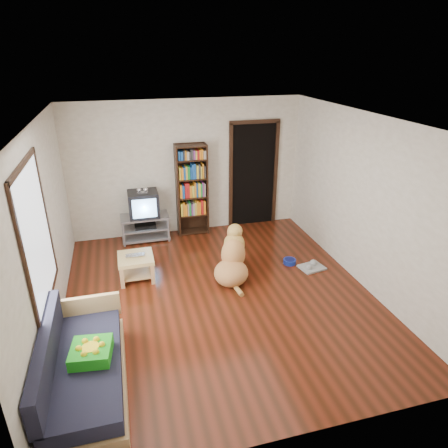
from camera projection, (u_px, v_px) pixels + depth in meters
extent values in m
plane|color=#561D0E|center=(220.00, 296.00, 6.03)|extent=(5.00, 5.00, 0.00)
plane|color=white|center=(219.00, 120.00, 4.98)|extent=(5.00, 5.00, 0.00)
plane|color=silver|center=(187.00, 168.00, 7.71)|extent=(4.50, 0.00, 4.50)
plane|color=silver|center=(294.00, 329.00, 3.29)|extent=(4.50, 0.00, 4.50)
plane|color=silver|center=(45.00, 234.00, 4.97)|extent=(0.00, 5.00, 5.00)
plane|color=silver|center=(363.00, 201.00, 6.04)|extent=(0.00, 5.00, 5.00)
cube|color=green|center=(91.00, 352.00, 4.21)|extent=(0.46, 0.46, 0.14)
imported|color=#BBBBC0|center=(135.00, 257.00, 6.30)|extent=(0.31, 0.20, 0.02)
cylinder|color=navy|center=(290.00, 261.00, 6.91)|extent=(0.22, 0.22, 0.08)
cube|color=#9B9B9B|center=(312.00, 267.00, 6.77)|extent=(0.45, 0.39, 0.03)
cube|color=white|center=(37.00, 236.00, 4.45)|extent=(0.02, 1.30, 1.60)
cube|color=black|center=(22.00, 165.00, 4.12)|extent=(0.03, 1.42, 0.06)
cube|color=black|center=(50.00, 298.00, 4.78)|extent=(0.03, 1.42, 0.06)
cube|color=black|center=(26.00, 267.00, 3.83)|extent=(0.03, 0.06, 1.70)
cube|color=black|center=(46.00, 213.00, 5.07)|extent=(0.03, 0.06, 1.70)
cube|color=black|center=(253.00, 176.00, 8.12)|extent=(0.90, 0.02, 2.10)
cube|color=black|center=(231.00, 178.00, 7.99)|extent=(0.07, 0.05, 2.14)
cube|color=black|center=(275.00, 174.00, 8.22)|extent=(0.07, 0.05, 2.14)
cube|color=black|center=(255.00, 122.00, 7.67)|extent=(1.03, 0.05, 0.07)
cube|color=#99999E|center=(145.00, 217.00, 7.61)|extent=(0.90, 0.45, 0.04)
cube|color=#99999E|center=(146.00, 228.00, 7.70)|extent=(0.86, 0.42, 0.03)
cube|color=#99999E|center=(146.00, 237.00, 7.78)|extent=(0.90, 0.45, 0.04)
cylinder|color=#99999E|center=(124.00, 234.00, 7.43)|extent=(0.04, 0.04, 0.50)
cylinder|color=#99999E|center=(169.00, 229.00, 7.63)|extent=(0.04, 0.04, 0.50)
cylinder|color=#99999E|center=(123.00, 226.00, 7.78)|extent=(0.04, 0.04, 0.50)
cylinder|color=#99999E|center=(166.00, 221.00, 7.98)|extent=(0.04, 0.04, 0.50)
cube|color=black|center=(145.00, 225.00, 7.68)|extent=(0.40, 0.30, 0.07)
cube|color=black|center=(143.00, 204.00, 7.50)|extent=(0.55, 0.48, 0.48)
cube|color=black|center=(143.00, 200.00, 7.68)|extent=(0.40, 0.14, 0.36)
cube|color=#8CBFF2|center=(145.00, 209.00, 7.29)|extent=(0.44, 0.02, 0.36)
cube|color=silver|center=(143.00, 192.00, 7.36)|extent=(0.20, 0.07, 0.02)
sphere|color=silver|center=(139.00, 190.00, 7.33)|extent=(0.09, 0.09, 0.09)
sphere|color=silver|center=(146.00, 190.00, 7.36)|extent=(0.09, 0.09, 0.09)
cube|color=black|center=(177.00, 191.00, 7.68)|extent=(0.03, 0.30, 1.80)
cube|color=black|center=(206.00, 189.00, 7.81)|extent=(0.03, 0.30, 1.80)
cube|color=black|center=(191.00, 188.00, 7.87)|extent=(0.60, 0.02, 1.80)
cube|color=black|center=(193.00, 231.00, 8.10)|extent=(0.56, 0.28, 0.02)
cube|color=black|center=(193.00, 214.00, 7.95)|extent=(0.56, 0.28, 0.03)
cube|color=black|center=(192.00, 196.00, 7.80)|extent=(0.56, 0.28, 0.02)
cube|color=black|center=(192.00, 178.00, 7.65)|extent=(0.56, 0.28, 0.02)
cube|color=black|center=(191.00, 159.00, 7.50)|extent=(0.56, 0.28, 0.02)
cube|color=black|center=(190.00, 146.00, 7.39)|extent=(0.56, 0.28, 0.02)
cube|color=tan|center=(88.00, 383.00, 4.31)|extent=(0.80, 1.80, 0.22)
cube|color=#1E1E2D|center=(85.00, 367.00, 4.23)|extent=(0.74, 1.74, 0.18)
cube|color=#1E1E2D|center=(46.00, 353.00, 4.04)|extent=(0.12, 1.74, 0.40)
cube|color=tan|center=(87.00, 307.00, 4.92)|extent=(0.80, 0.06, 0.30)
cube|color=#D6B66D|center=(136.00, 258.00, 6.34)|extent=(0.55, 0.55, 0.06)
cube|color=tan|center=(137.00, 273.00, 6.45)|extent=(0.45, 0.45, 0.03)
cube|color=tan|center=(122.00, 278.00, 6.16)|extent=(0.06, 0.06, 0.34)
cube|color=tan|center=(153.00, 274.00, 6.27)|extent=(0.06, 0.06, 0.34)
cube|color=tan|center=(121.00, 264.00, 6.57)|extent=(0.06, 0.06, 0.34)
cube|color=tan|center=(150.00, 260.00, 6.68)|extent=(0.06, 0.06, 0.34)
ellipsoid|color=tan|center=(231.00, 273.00, 6.32)|extent=(0.74, 0.76, 0.40)
ellipsoid|color=tan|center=(233.00, 254.00, 6.42)|extent=(0.53, 0.55, 0.53)
ellipsoid|color=tan|center=(234.00, 244.00, 6.47)|extent=(0.44, 0.42, 0.38)
ellipsoid|color=#D7AB53|center=(235.00, 231.00, 6.44)|extent=(0.34, 0.35, 0.23)
ellipsoid|color=tan|center=(236.00, 229.00, 6.57)|extent=(0.18, 0.23, 0.10)
sphere|color=black|center=(237.00, 227.00, 6.66)|extent=(0.05, 0.05, 0.05)
ellipsoid|color=#B77746|center=(229.00, 232.00, 6.42)|extent=(0.09, 0.10, 0.16)
ellipsoid|color=tan|center=(240.00, 233.00, 6.39)|extent=(0.09, 0.10, 0.16)
cylinder|color=gold|center=(230.00, 257.00, 6.70)|extent=(0.13, 0.15, 0.44)
cylinder|color=tan|center=(240.00, 258.00, 6.67)|extent=(0.13, 0.15, 0.44)
sphere|color=#B49445|center=(230.00, 265.00, 6.82)|extent=(0.11, 0.11, 0.11)
sphere|color=tan|center=(240.00, 266.00, 6.80)|extent=(0.11, 0.11, 0.11)
cylinder|color=#BD8749|center=(237.00, 289.00, 6.14)|extent=(0.11, 0.38, 0.09)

